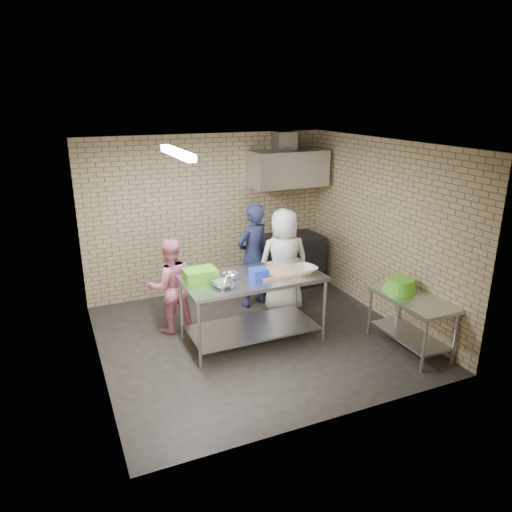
{
  "coord_description": "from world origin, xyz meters",
  "views": [
    {
      "loc": [
        -2.45,
        -5.64,
        3.28
      ],
      "look_at": [
        0.1,
        0.2,
        1.15
      ],
      "focal_mm": 33.79,
      "sensor_mm": 36.0,
      "label": 1
    }
  ],
  "objects_px": {
    "green_basin": "(400,285)",
    "bottle_green": "(305,170)",
    "bottle_red": "(285,171)",
    "blue_tub": "(259,274)",
    "woman_pink": "(170,286)",
    "prep_table": "(253,308)",
    "stove": "(287,261)",
    "man_navy": "(253,256)",
    "woman_white": "(284,261)",
    "side_counter": "(410,323)",
    "green_crate": "(200,275)"
  },
  "relations": [
    {
      "from": "prep_table",
      "to": "bottle_red",
      "type": "relative_size",
      "value": 10.55
    },
    {
      "from": "green_crate",
      "to": "blue_tub",
      "type": "relative_size",
      "value": 2.0
    },
    {
      "from": "blue_tub",
      "to": "woman_pink",
      "type": "bearing_deg",
      "value": 140.37
    },
    {
      "from": "green_basin",
      "to": "bottle_green",
      "type": "bearing_deg",
      "value": 89.58
    },
    {
      "from": "woman_white",
      "to": "green_basin",
      "type": "bearing_deg",
      "value": 133.19
    },
    {
      "from": "side_counter",
      "to": "stove",
      "type": "relative_size",
      "value": 1.0
    },
    {
      "from": "prep_table",
      "to": "stove",
      "type": "distance_m",
      "value": 2.19
    },
    {
      "from": "bottle_green",
      "to": "blue_tub",
      "type": "bearing_deg",
      "value": -131.72
    },
    {
      "from": "prep_table",
      "to": "woman_pink",
      "type": "xyz_separation_m",
      "value": [
        -0.96,
        0.74,
        0.22
      ]
    },
    {
      "from": "woman_white",
      "to": "blue_tub",
      "type": "bearing_deg",
      "value": 57.11
    },
    {
      "from": "green_crate",
      "to": "blue_tub",
      "type": "height_order",
      "value": "green_crate"
    },
    {
      "from": "green_basin",
      "to": "bottle_red",
      "type": "distance_m",
      "value": 3.01
    },
    {
      "from": "green_crate",
      "to": "woman_pink",
      "type": "relative_size",
      "value": 0.3
    },
    {
      "from": "man_navy",
      "to": "green_crate",
      "type": "bearing_deg",
      "value": 20.4
    },
    {
      "from": "bottle_red",
      "to": "blue_tub",
      "type": "bearing_deg",
      "value": -124.77
    },
    {
      "from": "woman_pink",
      "to": "woman_white",
      "type": "distance_m",
      "value": 1.81
    },
    {
      "from": "blue_tub",
      "to": "woman_white",
      "type": "xyz_separation_m",
      "value": [
        0.8,
        0.84,
        -0.19
      ]
    },
    {
      "from": "woman_white",
      "to": "side_counter",
      "type": "bearing_deg",
      "value": 129.94
    },
    {
      "from": "green_crate",
      "to": "woman_pink",
      "type": "distance_m",
      "value": 0.75
    },
    {
      "from": "green_crate",
      "to": "green_basin",
      "type": "distance_m",
      "value": 2.71
    },
    {
      "from": "prep_table",
      "to": "bottle_green",
      "type": "bearing_deg",
      "value": 46.05
    },
    {
      "from": "woman_pink",
      "to": "green_basin",
      "type": "bearing_deg",
      "value": 149.19
    },
    {
      "from": "green_crate",
      "to": "bottle_red",
      "type": "bearing_deg",
      "value": 39.94
    },
    {
      "from": "prep_table",
      "to": "green_basin",
      "type": "xyz_separation_m",
      "value": [
        1.84,
        -0.82,
        0.36
      ]
    },
    {
      "from": "side_counter",
      "to": "woman_pink",
      "type": "xyz_separation_m",
      "value": [
        -2.82,
        1.8,
        0.32
      ]
    },
    {
      "from": "blue_tub",
      "to": "man_navy",
      "type": "height_order",
      "value": "man_navy"
    },
    {
      "from": "woman_pink",
      "to": "stove",
      "type": "bearing_deg",
      "value": -159.96
    },
    {
      "from": "prep_table",
      "to": "stove",
      "type": "relative_size",
      "value": 1.58
    },
    {
      "from": "bottle_red",
      "to": "woman_white",
      "type": "height_order",
      "value": "bottle_red"
    },
    {
      "from": "man_navy",
      "to": "woman_pink",
      "type": "distance_m",
      "value": 1.49
    },
    {
      "from": "prep_table",
      "to": "bottle_red",
      "type": "height_order",
      "value": "bottle_red"
    },
    {
      "from": "blue_tub",
      "to": "man_navy",
      "type": "distance_m",
      "value": 1.29
    },
    {
      "from": "green_basin",
      "to": "prep_table",
      "type": "bearing_deg",
      "value": 156.04
    },
    {
      "from": "green_basin",
      "to": "woman_pink",
      "type": "relative_size",
      "value": 0.33
    },
    {
      "from": "prep_table",
      "to": "green_basin",
      "type": "distance_m",
      "value": 2.04
    },
    {
      "from": "stove",
      "to": "woman_pink",
      "type": "xyz_separation_m",
      "value": [
        -2.37,
        -0.95,
        0.24
      ]
    },
    {
      "from": "man_navy",
      "to": "stove",
      "type": "bearing_deg",
      "value": -167.23
    },
    {
      "from": "side_counter",
      "to": "bottle_green",
      "type": "bearing_deg",
      "value": 90.0
    },
    {
      "from": "blue_tub",
      "to": "bottle_red",
      "type": "xyz_separation_m",
      "value": [
        1.41,
        2.02,
        1.01
      ]
    },
    {
      "from": "blue_tub",
      "to": "bottle_red",
      "type": "relative_size",
      "value": 1.17
    },
    {
      "from": "side_counter",
      "to": "man_navy",
      "type": "distance_m",
      "value": 2.61
    },
    {
      "from": "prep_table",
      "to": "bottle_green",
      "type": "distance_m",
      "value": 3.09
    },
    {
      "from": "prep_table",
      "to": "woman_white",
      "type": "distance_m",
      "value": 1.18
    },
    {
      "from": "green_basin",
      "to": "woman_pink",
      "type": "distance_m",
      "value": 3.2
    },
    {
      "from": "blue_tub",
      "to": "bottle_green",
      "type": "relative_size",
      "value": 1.41
    },
    {
      "from": "prep_table",
      "to": "woman_pink",
      "type": "bearing_deg",
      "value": 142.51
    },
    {
      "from": "stove",
      "to": "blue_tub",
      "type": "relative_size",
      "value": 5.69
    },
    {
      "from": "woman_white",
      "to": "bottle_green",
      "type": "bearing_deg",
      "value": -119.54
    },
    {
      "from": "woman_pink",
      "to": "blue_tub",
      "type": "bearing_deg",
      "value": 138.6
    },
    {
      "from": "blue_tub",
      "to": "woman_pink",
      "type": "xyz_separation_m",
      "value": [
        -1.01,
        0.84,
        -0.32
      ]
    }
  ]
}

